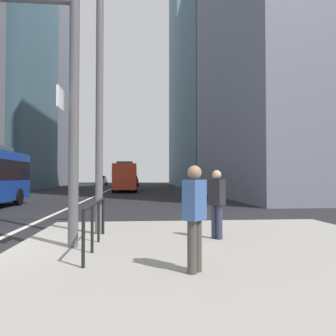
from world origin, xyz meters
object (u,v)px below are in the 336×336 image
city_bus_red_receding (125,176)px  car_oncoming_mid (101,181)px  street_lamp_post (100,44)px  car_receding_near (133,181)px  pedestrian_walking (217,201)px  pedestrian_waiting (195,213)px

city_bus_red_receding → car_oncoming_mid: city_bus_red_receding is taller
car_oncoming_mid → street_lamp_post: size_ratio=0.51×
city_bus_red_receding → car_receding_near: size_ratio=2.69×
car_oncoming_mid → pedestrian_walking: 59.89m
pedestrian_waiting → city_bus_red_receding: bearing=93.8°
car_oncoming_mid → car_receding_near: (6.31, -4.67, 0.00)m
street_lamp_post → pedestrian_waiting: (1.94, -3.84, -4.19)m
car_oncoming_mid → car_receding_near: size_ratio=0.95×
street_lamp_post → pedestrian_walking: bearing=-18.5°
city_bus_red_receding → car_receding_near: (0.70, 22.28, -0.85)m
street_lamp_post → pedestrian_waiting: bearing=-63.2°
car_oncoming_mid → pedestrian_waiting: (7.97, -62.05, 0.11)m
car_oncoming_mid → pedestrian_walking: bearing=-81.3°
street_lamp_post → pedestrian_walking: size_ratio=4.73×
pedestrian_walking → pedestrian_waiting: bearing=-110.2°
pedestrian_walking → car_oncoming_mid: bearing=98.7°
city_bus_red_receding → pedestrian_walking: size_ratio=6.81×
city_bus_red_receding → car_receding_near: 22.31m
car_receding_near → street_lamp_post: size_ratio=0.54×
pedestrian_walking → car_receding_near: bearing=92.8°
car_receding_near → pedestrian_waiting: (1.66, -57.38, 0.11)m
car_receding_near → street_lamp_post: 53.71m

